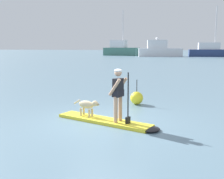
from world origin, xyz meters
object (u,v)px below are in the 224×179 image
moored_boat_starboard (211,51)px  person_paddler (119,92)px  dog (88,105)px  marker_buoy (137,98)px  moored_boat_outer (159,50)px  paddleboard (109,122)px  moored_boat_far_port (120,50)px

moored_boat_starboard → person_paddler: bearing=-96.4°
dog → marker_buoy: bearing=68.0°
person_paddler → moored_boat_starboard: (7.11, 63.88, 0.28)m
dog → person_paddler: bearing=-17.8°
dog → moored_boat_outer: (-4.11, 60.75, 1.08)m
dog → marker_buoy: 2.99m
paddleboard → moored_boat_outer: moored_boat_outer is taller
paddleboard → moored_boat_outer: size_ratio=0.33×
moored_boat_far_port → dog: bearing=-76.9°
paddleboard → marker_buoy: bearing=84.5°
moored_boat_far_port → moored_boat_outer: (11.32, -5.49, -0.07)m
person_paddler → dog: 1.32m
person_paddler → marker_buoy: size_ratio=1.56×
dog → moored_boat_starboard: (8.25, 63.51, 0.85)m
paddleboard → moored_boat_far_port: moored_boat_far_port is taller
person_paddler → moored_boat_outer: 61.34m
person_paddler → marker_buoy: 3.23m
moored_boat_outer → moored_boat_starboard: bearing=12.6°
paddleboard → marker_buoy: 3.05m
moored_boat_starboard → marker_buoy: 61.17m
moored_boat_far_port → moored_boat_starboard: 23.85m
moored_boat_far_port → marker_buoy: moored_boat_far_port is taller
moored_boat_far_port → marker_buoy: (16.55, -63.48, -1.35)m
person_paddler → moored_boat_outer: (-5.25, 61.12, 0.52)m
person_paddler → moored_boat_far_port: (-16.58, 66.61, 0.58)m
person_paddler → dog: person_paddler is taller
person_paddler → moored_boat_outer: bearing=94.9°
moored_boat_far_port → moored_boat_starboard: bearing=-6.6°
paddleboard → moored_boat_starboard: bearing=83.4°
moored_boat_far_port → moored_boat_starboard: moored_boat_far_port is taller
moored_boat_outer → moored_boat_starboard: 12.67m
moored_boat_far_port → moored_boat_outer: 12.59m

